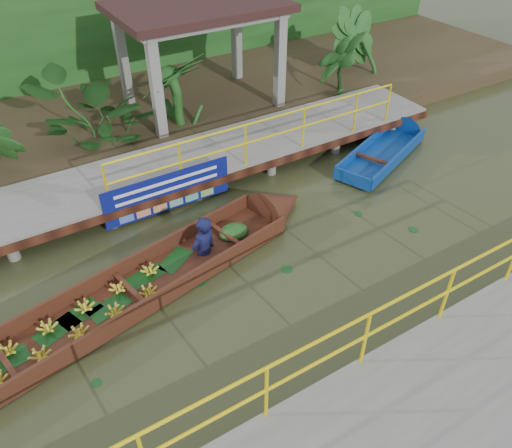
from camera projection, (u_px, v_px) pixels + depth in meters
ground at (214, 285)px, 9.23m from camera, size 80.00×80.00×0.00m
land_strip at (91, 119)px, 14.13m from camera, size 30.00×8.00×0.45m
far_dock at (143, 177)px, 11.25m from camera, size 16.00×2.06×1.66m
near_dock at (426, 432)px, 6.63m from camera, size 18.00×2.40×1.73m
pavilion at (198, 18)px, 12.97m from camera, size 4.40×3.00×3.00m
foliage_backdrop at (53, 31)px, 14.72m from camera, size 30.00×0.80×4.00m
vendor_boat at (84, 316)px, 8.35m from camera, size 10.98×3.33×2.14m
moored_blue_boat at (396, 141)px, 13.25m from camera, size 3.78×2.25×0.88m
blue_banner at (168, 192)px, 10.65m from camera, size 2.87×0.04×0.90m
tropical_plants at (174, 99)px, 12.71m from camera, size 14.31×1.31×1.64m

